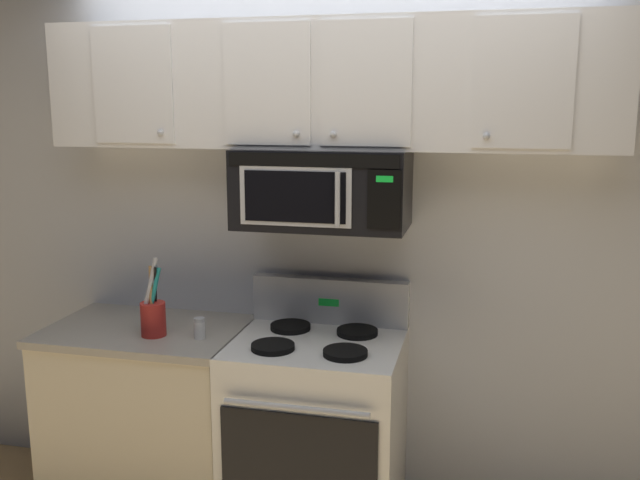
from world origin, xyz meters
name	(u,v)px	position (x,y,z in m)	size (l,w,h in m)	color
back_wall	(334,228)	(0.00, 0.79, 1.35)	(5.20, 0.10, 2.70)	silver
stove_range	(317,431)	(0.00, 0.42, 0.47)	(0.76, 0.69, 1.12)	white
over_range_microwave	(323,188)	(0.00, 0.54, 1.58)	(0.76, 0.43, 0.35)	black
upper_cabinets	(324,85)	(0.00, 0.57, 2.02)	(2.50, 0.36, 0.55)	silver
counter_segment	(150,415)	(-0.84, 0.43, 0.45)	(0.93, 0.65, 0.90)	beige
utensil_crock_red	(153,315)	(-0.75, 0.33, 1.00)	(0.11, 0.11, 0.37)	red
salt_shaker	(200,328)	(-0.52, 0.34, 0.95)	(0.05, 0.05, 0.10)	white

